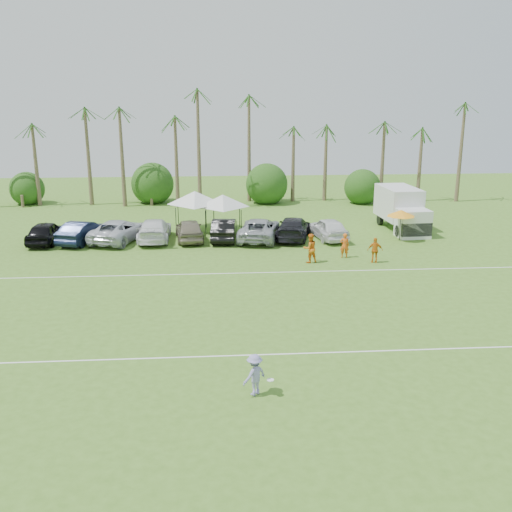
{
  "coord_description": "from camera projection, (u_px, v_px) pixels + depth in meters",
  "views": [
    {
      "loc": [
        0.52,
        -20.78,
        10.95
      ],
      "look_at": [
        2.94,
        12.31,
        1.6
      ],
      "focal_mm": 40.0,
      "sensor_mm": 36.0,
      "label": 1
    }
  ],
  "objects": [
    {
      "name": "palm_tree_7",
      "position": [
        288.0,
        105.0,
        57.2
      ],
      "size": [
        2.4,
        2.4,
        11.9
      ],
      "color": "brown",
      "rests_on": "ground"
    },
    {
      "name": "palm_tree_11",
      "position": [
        471.0,
        105.0,
        58.53
      ],
      "size": [
        2.4,
        2.4,
        11.9
      ],
      "color": "brown",
      "rests_on": "ground"
    },
    {
      "name": "palm_tree_1",
      "position": [
        35.0,
        123.0,
        55.9
      ],
      "size": [
        2.4,
        2.4,
        9.9
      ],
      "color": "brown",
      "rests_on": "ground"
    },
    {
      "name": "bush_tree_1",
      "position": [
        152.0,
        187.0,
        59.41
      ],
      "size": [
        4.0,
        4.0,
        4.0
      ],
      "color": "brown",
      "rests_on": "ground"
    },
    {
      "name": "palm_tree_4",
      "position": [
        168.0,
        132.0,
        57.05
      ],
      "size": [
        2.4,
        2.4,
        8.9
      ],
      "color": "brown",
      "rests_on": "ground"
    },
    {
      "name": "palm_tree_9",
      "position": [
        384.0,
        122.0,
        58.36
      ],
      "size": [
        2.4,
        2.4,
        9.9
      ],
      "color": "brown",
      "rests_on": "ground"
    },
    {
      "name": "palm_tree_5",
      "position": [
        208.0,
        123.0,
        57.1
      ],
      "size": [
        2.4,
        2.4,
        9.9
      ],
      "color": "brown",
      "rests_on": "ground"
    },
    {
      "name": "canopy_tent_left",
      "position": [
        195.0,
        191.0,
        47.47
      ],
      "size": [
        4.73,
        4.73,
        3.84
      ],
      "color": "black",
      "rests_on": "ground"
    },
    {
      "name": "canopy_tent_right",
      "position": [
        223.0,
        195.0,
        46.99
      ],
      "size": [
        4.44,
        4.44,
        3.6
      ],
      "color": "black",
      "rests_on": "ground"
    },
    {
      "name": "parked_car_6",
      "position": [
        259.0,
        229.0,
        44.75
      ],
      "size": [
        4.02,
        6.57,
        1.7
      ],
      "primitive_type": "imported",
      "rotation": [
        0.0,
        0.0,
        2.93
      ],
      "color": "#A2A6AC",
      "rests_on": "ground"
    },
    {
      "name": "bush_tree_2",
      "position": [
        266.0,
        185.0,
        60.26
      ],
      "size": [
        4.0,
        4.0,
        4.0
      ],
      "color": "brown",
      "rests_on": "ground"
    },
    {
      "name": "sideline_player_a",
      "position": [
        344.0,
        245.0,
        39.76
      ],
      "size": [
        0.68,
        0.49,
        1.75
      ],
      "primitive_type": "imported",
      "rotation": [
        0.0,
        0.0,
        3.02
      ],
      "color": "orange",
      "rests_on": "ground"
    },
    {
      "name": "palm_tree_6",
      "position": [
        248.0,
        114.0,
        57.15
      ],
      "size": [
        2.4,
        2.4,
        10.9
      ],
      "color": "brown",
      "rests_on": "ground"
    },
    {
      "name": "market_umbrella",
      "position": [
        401.0,
        213.0,
        44.09
      ],
      "size": [
        2.19,
        2.19,
        2.44
      ],
      "color": "black",
      "rests_on": "ground"
    },
    {
      "name": "parked_car_5",
      "position": [
        224.0,
        229.0,
        44.74
      ],
      "size": [
        2.23,
        5.29,
        1.7
      ],
      "primitive_type": "imported",
      "rotation": [
        0.0,
        0.0,
        3.06
      ],
      "color": "black",
      "rests_on": "ground"
    },
    {
      "name": "parked_car_3",
      "position": [
        154.0,
        230.0,
        44.54
      ],
      "size": [
        2.45,
        5.89,
        1.7
      ],
      "primitive_type": "imported",
      "rotation": [
        0.0,
        0.0,
        3.15
      ],
      "color": "white",
      "rests_on": "ground"
    },
    {
      "name": "frisbee_player",
      "position": [
        255.0,
        375.0,
        21.47
      ],
      "size": [
        1.32,
        1.13,
        1.63
      ],
      "rotation": [
        0.0,
        0.0,
        3.81
      ],
      "color": "#8F8AC4",
      "rests_on": "ground"
    },
    {
      "name": "palm_tree_3",
      "position": [
        126.0,
        105.0,
        56.07
      ],
      "size": [
        2.4,
        2.4,
        11.9
      ],
      "color": "brown",
      "rests_on": "ground"
    },
    {
      "name": "bush_tree_0",
      "position": [
        24.0,
        188.0,
        58.5
      ],
      "size": [
        4.0,
        4.0,
        4.0
      ],
      "color": "brown",
      "rests_on": "ground"
    },
    {
      "name": "ground",
      "position": [
        205.0,
        379.0,
        22.89
      ],
      "size": [
        120.0,
        120.0,
        0.0
      ],
      "primitive_type": "plane",
      "color": "#457222",
      "rests_on": "ground"
    },
    {
      "name": "parked_car_0",
      "position": [
        46.0,
        232.0,
        43.69
      ],
      "size": [
        2.21,
        5.07,
        1.7
      ],
      "primitive_type": "imported",
      "rotation": [
        0.0,
        0.0,
        3.1
      ],
      "color": "black",
      "rests_on": "ground"
    },
    {
      "name": "palm_tree_8",
      "position": [
        336.0,
        131.0,
        58.25
      ],
      "size": [
        2.4,
        2.4,
        8.9
      ],
      "color": "brown",
      "rests_on": "ground"
    },
    {
      "name": "sideline_player_b",
      "position": [
        310.0,
        248.0,
        38.56
      ],
      "size": [
        1.15,
        1.01,
        2.0
      ],
      "primitive_type": "imported",
      "rotation": [
        0.0,
        0.0,
        3.44
      ],
      "color": "orange",
      "rests_on": "ground"
    },
    {
      "name": "parked_car_7",
      "position": [
        293.0,
        228.0,
        45.14
      ],
      "size": [
        3.73,
        6.26,
        1.7
      ],
      "primitive_type": "imported",
      "rotation": [
        0.0,
        0.0,
        2.9
      ],
      "color": "black",
      "rests_on": "ground"
    },
    {
      "name": "box_truck",
      "position": [
        402.0,
        208.0,
        47.71
      ],
      "size": [
        2.93,
        6.94,
        3.51
      ],
      "rotation": [
        0.0,
        0.0,
        0.06
      ],
      "color": "silver",
      "rests_on": "ground"
    },
    {
      "name": "parked_car_8",
      "position": [
        328.0,
        228.0,
        44.96
      ],
      "size": [
        2.8,
        5.25,
        1.7
      ],
      "primitive_type": "imported",
      "rotation": [
        0.0,
        0.0,
        3.31
      ],
      "color": "white",
      "rests_on": "ground"
    },
    {
      "name": "palm_tree_10",
      "position": [
        432.0,
        113.0,
        58.48
      ],
      "size": [
        2.4,
        2.4,
        10.9
      ],
      "color": "brown",
      "rests_on": "ground"
    },
    {
      "name": "parked_car_2",
      "position": [
        119.0,
        230.0,
        44.29
      ],
      "size": [
        4.46,
        6.67,
        1.7
      ],
      "primitive_type": "imported",
      "rotation": [
        0.0,
        0.0,
        2.85
      ],
      "color": "silver",
      "rests_on": "ground"
    },
    {
      "name": "parked_car_4",
      "position": [
        189.0,
        230.0,
        44.54
      ],
      "size": [
        2.55,
        5.18,
        1.7
      ],
      "primitive_type": "imported",
      "rotation": [
        0.0,
        0.0,
        3.25
      ],
      "color": "gray",
      "rests_on": "ground"
    },
    {
      "name": "sideline_player_c",
      "position": [
        375.0,
        250.0,
        38.56
      ],
      "size": [
        1.08,
        0.6,
        1.74
      ],
      "primitive_type": "imported",
      "rotation": [
        0.0,
        0.0,
        2.96
      ],
      "color": "orange",
      "rests_on": "ground"
    },
    {
      "name": "parked_car_1",
      "position": [
        82.0,
        232.0,
        43.87
      ],
      "size": [
        3.2,
        5.46,
        1.7
      ],
      "primitive_type": "imported",
      "rotation": [
        0.0,
        0.0,
        2.85
      ],
      "color": "#101932",
      "rests_on": "ground"
    },
    {
      "name": "bush_tree_3",
      "position": [
        359.0,
        184.0,
        60.96
      ],
      "size": [
        4.0,
        4.0,
        4.0
      ],
      "color": "brown",
      "rests_on": "ground"
    },
    {
      "name": "palm_tree_2",
      "position": [
        86.0,
        114.0,
        56.02
      ],
      "size": [
        2.4,
        2.4,
        10.9
      ],
      "color": "brown",
      "rests_on": "ground"
    },
    {
      "name": "field_lines",
      "position": [
        207.0,
        307.0,
        30.56
      ],
      "size": [
        80.0,
        12.1,
        0.01
      ],
      "color": "white",
      "rests_on": "ground"
    }
  ]
}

